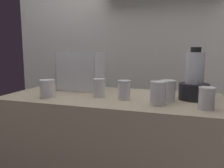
% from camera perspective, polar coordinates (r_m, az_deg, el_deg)
% --- Properties ---
extents(counter, '(1.40, 0.64, 0.90)m').
position_cam_1_polar(counter, '(1.68, 0.00, -18.21)').
color(counter, tan).
rests_on(counter, ground_plane).
extents(back_wall_unit, '(2.60, 0.24, 2.50)m').
position_cam_1_polar(back_wall_unit, '(2.23, 6.38, 10.17)').
color(back_wall_unit, silver).
rests_on(back_wall_unit, ground_plane).
extents(carrot_display_bin, '(0.31, 0.20, 0.28)m').
position_cam_1_polar(carrot_display_bin, '(1.77, -7.61, 1.47)').
color(carrot_display_bin, white).
rests_on(carrot_display_bin, counter).
extents(blender_pitcher, '(0.18, 0.18, 0.32)m').
position_cam_1_polar(blender_pitcher, '(1.49, 19.67, 0.69)').
color(blender_pitcher, black).
rests_on(blender_pitcher, counter).
extents(juice_cup_pomegranate_far_left, '(0.09, 0.09, 0.11)m').
position_cam_1_polar(juice_cup_pomegranate_far_left, '(1.53, -15.68, -1.33)').
color(juice_cup_pomegranate_far_left, white).
rests_on(juice_cup_pomegranate_far_left, counter).
extents(juice_cup_pomegranate_left, '(0.08, 0.08, 0.12)m').
position_cam_1_polar(juice_cup_pomegranate_left, '(1.49, -3.15, -1.25)').
color(juice_cup_pomegranate_left, white).
rests_on(juice_cup_pomegranate_left, counter).
extents(juice_cup_orange_middle, '(0.08, 0.08, 0.12)m').
position_cam_1_polar(juice_cup_orange_middle, '(1.42, 3.03, -1.75)').
color(juice_cup_orange_middle, white).
rests_on(juice_cup_orange_middle, counter).
extents(juice_cup_pomegranate_right, '(0.09, 0.09, 0.13)m').
position_cam_1_polar(juice_cup_pomegranate_right, '(1.30, 11.27, -2.63)').
color(juice_cup_pomegranate_right, white).
rests_on(juice_cup_pomegranate_right, counter).
extents(juice_cup_beet_far_right, '(0.09, 0.09, 0.13)m').
position_cam_1_polar(juice_cup_beet_far_right, '(1.41, 13.59, -1.95)').
color(juice_cup_beet_far_right, white).
rests_on(juice_cup_beet_far_right, counter).
extents(juice_cup_mango_rightmost, '(0.08, 0.08, 0.12)m').
position_cam_1_polar(juice_cup_mango_rightmost, '(1.28, 22.33, -3.50)').
color(juice_cup_mango_rightmost, white).
rests_on(juice_cup_mango_rightmost, counter).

